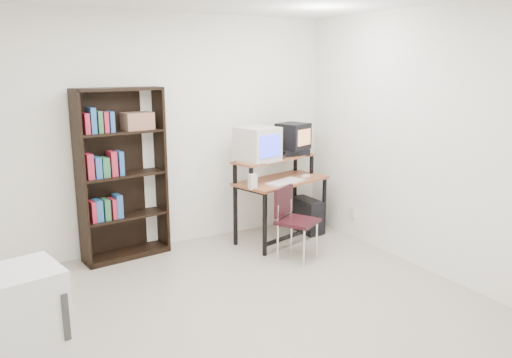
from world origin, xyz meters
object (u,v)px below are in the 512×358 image
crt_monitor (258,144)px  pc_tower (307,215)px  crt_tv (293,136)px  computer_desk (280,184)px  school_chair (292,215)px  bookshelf (121,173)px  mini_fridge (25,327)px

crt_monitor → pc_tower: bearing=-13.9°
crt_tv → pc_tower: (0.16, -0.10, -1.00)m
computer_desk → school_chair: bearing=-124.0°
crt_monitor → school_chair: crt_monitor is taller
computer_desk → pc_tower: size_ratio=2.71×
bookshelf → mini_fridge: size_ratio=2.31×
school_chair → mini_fridge: bearing=171.0°
school_chair → bookshelf: (-1.57, 0.92, 0.46)m
computer_desk → crt_tv: (0.28, 0.16, 0.53)m
crt_monitor → bookshelf: (-1.49, 0.30, -0.23)m
pc_tower → mini_fridge: 3.72m
school_chair → mini_fridge: 2.89m
pc_tower → school_chair: (-0.63, -0.62, 0.26)m
crt_monitor → computer_desk: bearing=-25.7°
crt_tv → school_chair: bearing=-143.9°
crt_monitor → pc_tower: 1.19m
crt_monitor → bookshelf: bearing=154.0°
mini_fridge → crt_monitor: bearing=19.6°
crt_monitor → crt_tv: crt_tv is taller
crt_tv → bookshelf: bearing=153.6°
mini_fridge → bookshelf: bearing=47.3°
crt_tv → computer_desk: bearing=-170.7°
computer_desk → mini_fridge: size_ratio=1.55×
bookshelf → school_chair: bearing=-37.8°
bookshelf → crt_monitor: bearing=-19.0°
mini_fridge → crt_tv: bearing=16.4°
computer_desk → school_chair: 0.63m
crt_tv → school_chair: size_ratio=0.55×
computer_desk → pc_tower: computer_desk is taller
computer_desk → school_chair: size_ratio=1.59×
crt_monitor → crt_tv: bearing=-3.6°
crt_tv → pc_tower: 1.01m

